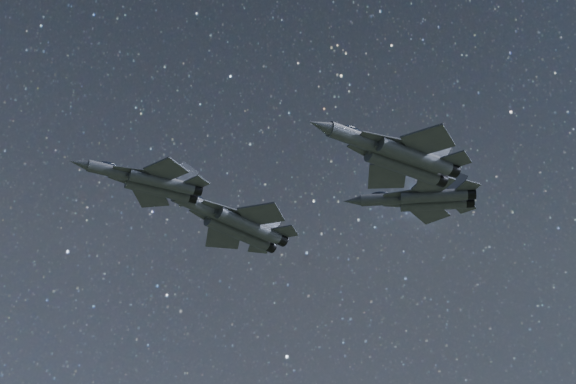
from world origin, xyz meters
name	(u,v)px	position (x,y,z in m)	size (l,w,h in m)	color
jet_lead	(149,181)	(-16.09, 7.15, 147.73)	(15.73, 11.07, 3.98)	#393C47
jet_left	(234,222)	(-4.44, 13.04, 148.04)	(19.46, 12.87, 4.97)	#393C47
jet_right	(397,155)	(5.36, -12.14, 143.35)	(17.77, 12.27, 4.46)	#393C47
jet_slot	(422,199)	(13.06, -3.06, 145.40)	(15.03, 9.83, 3.88)	#393C47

